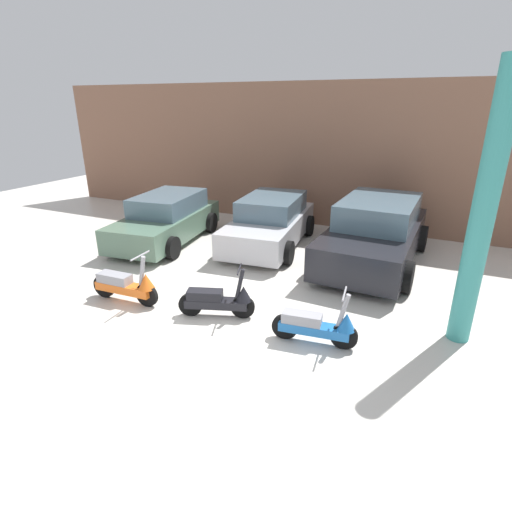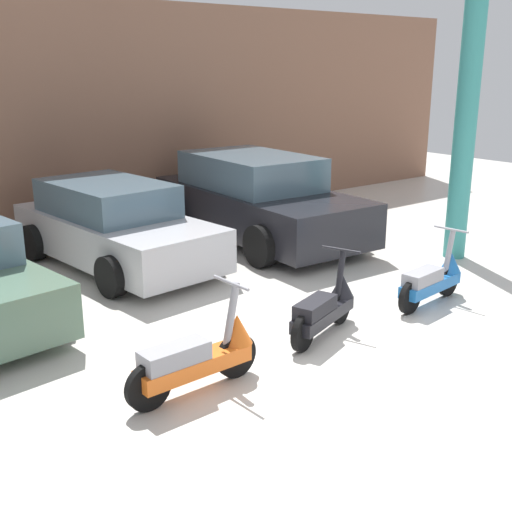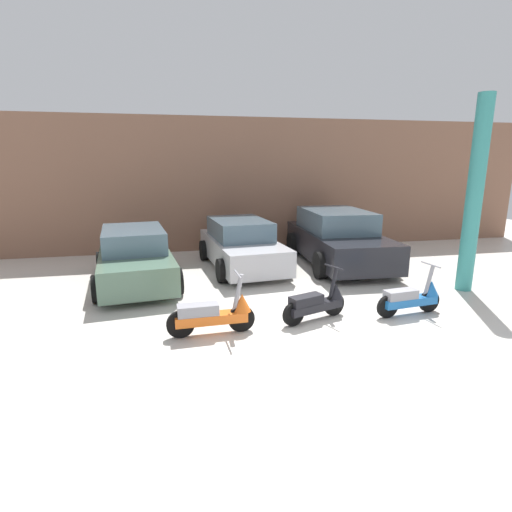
{
  "view_description": "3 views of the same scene",
  "coord_description": "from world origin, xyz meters",
  "views": [
    {
      "loc": [
        3.09,
        -4.6,
        3.57
      ],
      "look_at": [
        -0.07,
        2.29,
        0.66
      ],
      "focal_mm": 28.0,
      "sensor_mm": 36.0,
      "label": 1
    },
    {
      "loc": [
        -4.96,
        -4.13,
        3.01
      ],
      "look_at": [
        -0.21,
        2.02,
        0.69
      ],
      "focal_mm": 45.0,
      "sensor_mm": 36.0,
      "label": 2
    },
    {
      "loc": [
        -2.6,
        -5.59,
        2.79
      ],
      "look_at": [
        -0.86,
        2.64,
        0.81
      ],
      "focal_mm": 28.0,
      "sensor_mm": 36.0,
      "label": 3
    }
  ],
  "objects": [
    {
      "name": "car_rear_center",
      "position": [
        -0.82,
        4.82,
        0.62
      ],
      "size": [
        2.11,
        3.93,
        1.29
      ],
      "rotation": [
        0.0,
        0.0,
        -1.47
      ],
      "color": "#B7B7BC",
      "rests_on": "ground_plane"
    },
    {
      "name": "wall_back",
      "position": [
        0.0,
        7.21,
        2.09
      ],
      "size": [
        19.6,
        0.12,
        4.17
      ],
      "primitive_type": "cube",
      "color": "#845B47",
      "rests_on": "ground_plane"
    },
    {
      "name": "scooter_front_left",
      "position": [
        -1.98,
        0.6,
        0.36
      ],
      "size": [
        1.47,
        0.53,
        1.02
      ],
      "rotation": [
        0.0,
        0.0,
        0.04
      ],
      "color": "black",
      "rests_on": "ground_plane"
    },
    {
      "name": "support_column_side",
      "position": [
        3.74,
        1.84,
        2.09
      ],
      "size": [
        0.34,
        0.34,
        4.17
      ],
      "primitive_type": "cylinder",
      "color": "teal",
      "rests_on": "ground_plane"
    },
    {
      "name": "scooter_front_right",
      "position": [
        -0.11,
        0.84,
        0.34
      ],
      "size": [
        1.31,
        0.68,
        0.95
      ],
      "rotation": [
        0.0,
        0.0,
        0.34
      ],
      "color": "black",
      "rests_on": "ground_plane"
    },
    {
      "name": "ground_plane",
      "position": [
        0.0,
        0.0,
        0.0
      ],
      "size": [
        28.0,
        28.0,
        0.0
      ],
      "primitive_type": "plane",
      "color": "silver"
    },
    {
      "name": "car_rear_right",
      "position": [
        1.91,
        4.72,
        0.71
      ],
      "size": [
        2.27,
        4.46,
        1.49
      ],
      "rotation": [
        0.0,
        0.0,
        -1.61
      ],
      "color": "black",
      "rests_on": "ground_plane"
    },
    {
      "name": "scooter_front_center",
      "position": [
        1.71,
        0.72,
        0.34
      ],
      "size": [
        1.36,
        0.49,
        0.95
      ],
      "rotation": [
        0.0,
        0.0,
        0.12
      ],
      "color": "black",
      "rests_on": "ground_plane"
    }
  ]
}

